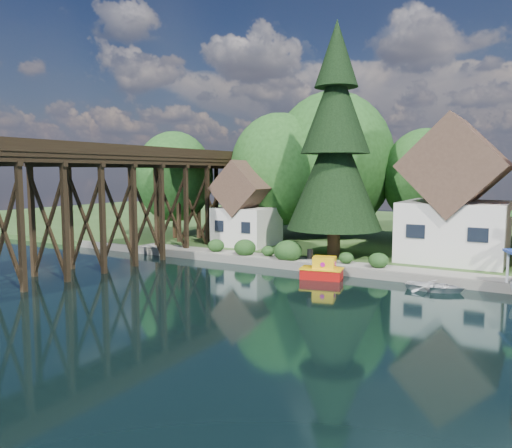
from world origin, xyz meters
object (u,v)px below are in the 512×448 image
object	(u,v)px
shed	(247,209)
boat_white_a	(435,285)
house_left	(456,200)
tugboat	(322,270)
conifer	(335,145)
trestle_bridge	(136,196)

from	to	relation	value
shed	boat_white_a	bearing A→B (deg)	-23.56
house_left	tugboat	bearing A→B (deg)	-125.34
house_left	conifer	xyz separation A→B (m)	(-8.48, -3.87, 4.23)
house_left	tugboat	distance (m)	12.87
shed	tugboat	size ratio (longest dim) A/B	2.55
conifer	tugboat	bearing A→B (deg)	-75.78
trestle_bridge	conifer	xyz separation A→B (m)	(14.52, 6.96, 4.01)
tugboat	boat_white_a	bearing A→B (deg)	2.45
house_left	conifer	world-z (taller)	conifer
tugboat	boat_white_a	distance (m)	7.35
trestle_bridge	tugboat	distance (m)	16.75
shed	conifer	xyz separation A→B (m)	(9.52, -2.37, 5.54)
tugboat	boat_white_a	xyz separation A→B (m)	(7.34, 0.31, -0.26)
trestle_bridge	shed	xyz separation A→B (m)	(5.00, 9.33, -1.52)
shed	boat_white_a	xyz separation A→B (m)	(18.37, -8.01, -3.47)
conifer	house_left	bearing A→B (deg)	24.54
shed	boat_white_a	size ratio (longest dim) A/B	2.26
conifer	trestle_bridge	bearing A→B (deg)	-154.40
conifer	boat_white_a	size ratio (longest dim) A/B	5.30
house_left	tugboat	size ratio (longest dim) A/B	3.58
trestle_bridge	boat_white_a	size ratio (longest dim) A/B	12.72
shed	tugboat	distance (m)	14.19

